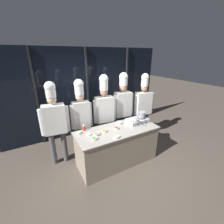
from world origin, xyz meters
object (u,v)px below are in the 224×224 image
chef_line (104,109)px  prep_bowl_chili_flakes (117,128)px  stock_pot (142,115)px  prep_bowl_ginger (116,137)px  chef_apprentice (143,103)px  prep_bowl_carrots (104,131)px  prep_bowl_noodles (79,133)px  prep_bowl_mushrooms (96,134)px  prep_bowl_scallions (94,139)px  chef_pastry (123,104)px  prep_bowl_bean_sprouts (89,134)px  chef_sous (81,113)px  prep_bowl_garlic (119,122)px  chef_head (55,120)px  portable_stove (137,120)px  squeeze_bottle_chili (84,128)px  frying_pan (134,119)px  serving_spoon_slotted (94,129)px

chef_line → prep_bowl_chili_flakes: bearing=95.8°
stock_pot → prep_bowl_ginger: stock_pot is taller
prep_bowl_ginger → chef_apprentice: (1.48, 0.92, 0.24)m
prep_bowl_ginger → prep_bowl_carrots: prep_bowl_carrots is taller
prep_bowl_noodles → chef_apprentice: bearing=10.3°
prep_bowl_mushrooms → chef_apprentice: (1.80, 0.61, 0.23)m
prep_bowl_chili_flakes → prep_bowl_scallions: (-0.63, -0.17, 0.00)m
chef_pastry → prep_bowl_bean_sprouts: bearing=31.8°
chef_sous → prep_bowl_garlic: bearing=158.3°
prep_bowl_noodles → prep_bowl_scallions: bearing=-62.6°
chef_head → chef_sous: bearing=-173.4°
portable_stove → chef_pastry: bearing=95.0°
prep_bowl_bean_sprouts → prep_bowl_garlic: bearing=10.8°
stock_pot → squeeze_bottle_chili: stock_pot is taller
prep_bowl_bean_sprouts → chef_sous: bearing=85.5°
prep_bowl_mushrooms → chef_head: 0.99m
portable_stove → stock_pot: bearing=0.1°
chef_sous → chef_pastry: (1.22, 0.03, 0.03)m
prep_bowl_bean_sprouts → prep_bowl_mushrooms: size_ratio=0.69×
squeeze_bottle_chili → portable_stove: bearing=-10.1°
stock_pot → prep_bowl_bean_sprouts: size_ratio=2.16×
prep_bowl_chili_flakes → prep_bowl_mushrooms: 0.52m
portable_stove → chef_line: bearing=137.0°
chef_pastry → prep_bowl_scallions: bearing=40.2°
stock_pot → prep_bowl_bean_sprouts: (-1.44, -0.01, -0.17)m
prep_bowl_noodles → prep_bowl_mushrooms: bearing=-36.3°
squeeze_bottle_chili → prep_bowl_garlic: size_ratio=1.06×
frying_pan → prep_bowl_garlic: bearing=152.8°
squeeze_bottle_chili → prep_bowl_ginger: 0.79m
serving_spoon_slotted → prep_bowl_mushrooms: bearing=-102.8°
prep_bowl_scallions → prep_bowl_noodles: 0.43m
portable_stove → squeeze_bottle_chili: 1.36m
prep_bowl_ginger → chef_sous: (-0.42, 0.96, 0.28)m
stock_pot → serving_spoon_slotted: (-1.24, 0.16, -0.18)m
portable_stove → prep_bowl_garlic: bearing=160.1°
portable_stove → chef_line: 0.90m
squeeze_bottle_chili → prep_bowl_carrots: bearing=-36.6°
frying_pan → prep_bowl_scallions: (-1.16, -0.23, -0.10)m
prep_bowl_garlic → prep_bowl_bean_sprouts: (-0.87, -0.17, -0.01)m
prep_bowl_bean_sprouts → prep_bowl_chili_flakes: bearing=-4.5°
prep_bowl_garlic → prep_bowl_ginger: size_ratio=1.08×
chef_line → squeeze_bottle_chili: bearing=34.1°
chef_sous → squeeze_bottle_chili: bearing=84.1°
stock_pot → squeeze_bottle_chili: (-1.46, 0.24, -0.11)m
prep_bowl_mushrooms → chef_sous: 0.71m
prep_bowl_garlic → chef_line: chef_line is taller
chef_line → frying_pan: bearing=137.7°
squeeze_bottle_chili → prep_bowl_noodles: size_ratio=1.61×
portable_stove → chef_pastry: chef_pastry is taller
portable_stove → frying_pan: 0.15m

